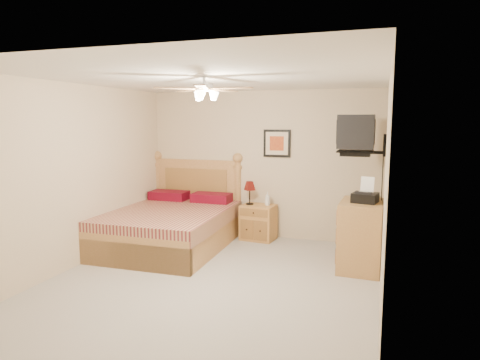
% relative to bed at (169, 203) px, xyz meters
% --- Properties ---
extents(floor, '(4.50, 4.50, 0.00)m').
position_rel_bed_xyz_m(floor, '(1.20, -1.12, -0.72)').
color(floor, '#A39C93').
rests_on(floor, ground).
extents(ceiling, '(4.00, 4.50, 0.04)m').
position_rel_bed_xyz_m(ceiling, '(1.20, -1.12, 1.78)').
color(ceiling, white).
rests_on(ceiling, ground).
extents(wall_back, '(4.00, 0.04, 2.50)m').
position_rel_bed_xyz_m(wall_back, '(1.20, 1.13, 0.53)').
color(wall_back, beige).
rests_on(wall_back, ground).
extents(wall_front, '(4.00, 0.04, 2.50)m').
position_rel_bed_xyz_m(wall_front, '(1.20, -3.37, 0.53)').
color(wall_front, beige).
rests_on(wall_front, ground).
extents(wall_left, '(0.04, 4.50, 2.50)m').
position_rel_bed_xyz_m(wall_left, '(-0.80, -1.12, 0.53)').
color(wall_left, beige).
rests_on(wall_left, ground).
extents(wall_right, '(0.04, 4.50, 2.50)m').
position_rel_bed_xyz_m(wall_right, '(3.20, -1.12, 0.53)').
color(wall_right, beige).
rests_on(wall_right, ground).
extents(bed, '(1.75, 2.27, 1.45)m').
position_rel_bed_xyz_m(bed, '(0.00, 0.00, 0.00)').
color(bed, '#AA7F3E').
rests_on(bed, ground).
extents(nightstand, '(0.59, 0.46, 0.59)m').
position_rel_bed_xyz_m(nightstand, '(1.21, 0.88, -0.43)').
color(nightstand, '#C4813A').
rests_on(nightstand, ground).
extents(table_lamp, '(0.22, 0.22, 0.40)m').
position_rel_bed_xyz_m(table_lamp, '(1.05, 0.89, 0.07)').
color(table_lamp, '#5F110D').
rests_on(table_lamp, nightstand).
extents(lotion_bottle, '(0.10, 0.10, 0.23)m').
position_rel_bed_xyz_m(lotion_bottle, '(1.36, 0.91, -0.02)').
color(lotion_bottle, white).
rests_on(lotion_bottle, nightstand).
extents(framed_picture, '(0.46, 0.04, 0.46)m').
position_rel_bed_xyz_m(framed_picture, '(1.47, 1.11, 0.90)').
color(framed_picture, black).
rests_on(framed_picture, wall_back).
extents(dresser, '(0.57, 0.81, 0.93)m').
position_rel_bed_xyz_m(dresser, '(2.93, -0.07, -0.26)').
color(dresser, '#A76B3F').
rests_on(dresser, ground).
extents(fax_machine, '(0.37, 0.38, 0.33)m').
position_rel_bed_xyz_m(fax_machine, '(2.96, -0.12, 0.37)').
color(fax_machine, black).
rests_on(fax_machine, dresser).
extents(magazine_lower, '(0.20, 0.27, 0.02)m').
position_rel_bed_xyz_m(magazine_lower, '(2.89, 0.19, 0.22)').
color(magazine_lower, '#B9AE93').
rests_on(magazine_lower, dresser).
extents(magazine_upper, '(0.31, 0.36, 0.02)m').
position_rel_bed_xyz_m(magazine_upper, '(2.91, 0.18, 0.25)').
color(magazine_upper, gray).
rests_on(magazine_upper, magazine_lower).
extents(wall_tv, '(0.56, 0.46, 0.58)m').
position_rel_bed_xyz_m(wall_tv, '(2.95, 0.22, 1.09)').
color(wall_tv, black).
rests_on(wall_tv, wall_right).
extents(ceiling_fan, '(1.14, 1.14, 0.28)m').
position_rel_bed_xyz_m(ceiling_fan, '(1.20, -1.32, 1.64)').
color(ceiling_fan, silver).
rests_on(ceiling_fan, ceiling).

